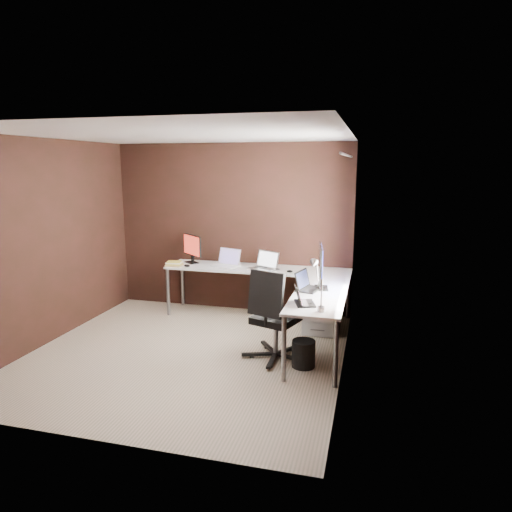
{
  "coord_description": "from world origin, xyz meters",
  "views": [
    {
      "loc": [
        2.05,
        -4.68,
        2.18
      ],
      "look_at": [
        0.6,
        0.95,
        1.02
      ],
      "focal_mm": 32.0,
      "sensor_mm": 36.0,
      "label": 1
    }
  ],
  "objects_px": {
    "laptop_silver": "(265,265)",
    "book_stack": "(174,264)",
    "laptop_black_small": "(302,300)",
    "laptop_white": "(227,262)",
    "office_chair": "(274,333)",
    "laptop_black_big": "(307,285)",
    "drawer_pedestal": "(320,309)",
    "wastebasket": "(304,354)",
    "monitor_right": "(320,264)",
    "monitor_left": "(192,247)",
    "desk_lamp": "(316,278)"
  },
  "relations": [
    {
      "from": "laptop_white",
      "to": "desk_lamp",
      "type": "bearing_deg",
      "value": -29.6
    },
    {
      "from": "monitor_left",
      "to": "desk_lamp",
      "type": "bearing_deg",
      "value": -1.52
    },
    {
      "from": "monitor_right",
      "to": "laptop_black_big",
      "type": "height_order",
      "value": "monitor_right"
    },
    {
      "from": "book_stack",
      "to": "office_chair",
      "type": "distance_m",
      "value": 2.17
    },
    {
      "from": "laptop_black_big",
      "to": "monitor_left",
      "type": "bearing_deg",
      "value": 75.39
    },
    {
      "from": "monitor_right",
      "to": "laptop_white",
      "type": "xyz_separation_m",
      "value": [
        -1.46,
        0.91,
        -0.24
      ]
    },
    {
      "from": "laptop_silver",
      "to": "desk_lamp",
      "type": "height_order",
      "value": "desk_lamp"
    },
    {
      "from": "laptop_silver",
      "to": "book_stack",
      "type": "relative_size",
      "value": 1.97
    },
    {
      "from": "drawer_pedestal",
      "to": "office_chair",
      "type": "distance_m",
      "value": 1.11
    },
    {
      "from": "wastebasket",
      "to": "laptop_white",
      "type": "bearing_deg",
      "value": 131.95
    },
    {
      "from": "laptop_white",
      "to": "book_stack",
      "type": "xyz_separation_m",
      "value": [
        -0.74,
        -0.2,
        -0.02
      ]
    },
    {
      "from": "monitor_left",
      "to": "book_stack",
      "type": "height_order",
      "value": "monitor_left"
    },
    {
      "from": "laptop_white",
      "to": "monitor_right",
      "type": "bearing_deg",
      "value": -12.78
    },
    {
      "from": "book_stack",
      "to": "wastebasket",
      "type": "height_order",
      "value": "book_stack"
    },
    {
      "from": "monitor_left",
      "to": "office_chair",
      "type": "relative_size",
      "value": 0.4
    },
    {
      "from": "laptop_white",
      "to": "wastebasket",
      "type": "relative_size",
      "value": 1.47
    },
    {
      "from": "drawer_pedestal",
      "to": "laptop_silver",
      "type": "height_order",
      "value": "laptop_silver"
    },
    {
      "from": "monitor_right",
      "to": "laptop_black_big",
      "type": "distance_m",
      "value": 0.3
    },
    {
      "from": "laptop_black_big",
      "to": "laptop_black_small",
      "type": "bearing_deg",
      "value": -161.14
    },
    {
      "from": "drawer_pedestal",
      "to": "laptop_white",
      "type": "distance_m",
      "value": 1.54
    },
    {
      "from": "laptop_black_small",
      "to": "book_stack",
      "type": "relative_size",
      "value": 1.39
    },
    {
      "from": "desk_lamp",
      "to": "office_chair",
      "type": "xyz_separation_m",
      "value": [
        -0.5,
        0.33,
        -0.75
      ]
    },
    {
      "from": "book_stack",
      "to": "office_chair",
      "type": "bearing_deg",
      "value": -34.26
    },
    {
      "from": "laptop_white",
      "to": "laptop_black_big",
      "type": "xyz_separation_m",
      "value": [
        1.31,
        -0.99,
        -0.0
      ]
    },
    {
      "from": "monitor_right",
      "to": "desk_lamp",
      "type": "xyz_separation_m",
      "value": [
        0.05,
        -0.81,
        0.03
      ]
    },
    {
      "from": "book_stack",
      "to": "office_chair",
      "type": "relative_size",
      "value": 0.22
    },
    {
      "from": "drawer_pedestal",
      "to": "monitor_right",
      "type": "height_order",
      "value": "monitor_right"
    },
    {
      "from": "laptop_silver",
      "to": "book_stack",
      "type": "xyz_separation_m",
      "value": [
        -1.33,
        -0.13,
        -0.02
      ]
    },
    {
      "from": "laptop_black_big",
      "to": "monitor_right",
      "type": "bearing_deg",
      "value": -46.16
    },
    {
      "from": "laptop_white",
      "to": "office_chair",
      "type": "distance_m",
      "value": 1.79
    },
    {
      "from": "laptop_black_big",
      "to": "office_chair",
      "type": "xyz_separation_m",
      "value": [
        -0.3,
        -0.4,
        -0.47
      ]
    },
    {
      "from": "drawer_pedestal",
      "to": "wastebasket",
      "type": "xyz_separation_m",
      "value": [
        -0.05,
        -1.16,
        -0.15
      ]
    },
    {
      "from": "desk_lamp",
      "to": "office_chair",
      "type": "height_order",
      "value": "desk_lamp"
    },
    {
      "from": "laptop_black_big",
      "to": "laptop_black_small",
      "type": "relative_size",
      "value": 1.18
    },
    {
      "from": "wastebasket",
      "to": "laptop_silver",
      "type": "bearing_deg",
      "value": 118.35
    },
    {
      "from": "desk_lamp",
      "to": "laptop_black_small",
      "type": "bearing_deg",
      "value": 144.22
    },
    {
      "from": "laptop_white",
      "to": "wastebasket",
      "type": "bearing_deg",
      "value": -28.92
    },
    {
      "from": "monitor_right",
      "to": "office_chair",
      "type": "height_order",
      "value": "monitor_right"
    },
    {
      "from": "laptop_white",
      "to": "laptop_black_big",
      "type": "relative_size",
      "value": 1.14
    },
    {
      "from": "desk_lamp",
      "to": "wastebasket",
      "type": "xyz_separation_m",
      "value": [
        -0.14,
        0.2,
        -0.91
      ]
    },
    {
      "from": "monitor_left",
      "to": "book_stack",
      "type": "distance_m",
      "value": 0.39
    },
    {
      "from": "monitor_right",
      "to": "laptop_black_big",
      "type": "relative_size",
      "value": 1.65
    },
    {
      "from": "monitor_right",
      "to": "laptop_silver",
      "type": "xyz_separation_m",
      "value": [
        -0.88,
        0.84,
        -0.24
      ]
    },
    {
      "from": "office_chair",
      "to": "monitor_left",
      "type": "bearing_deg",
      "value": 155.03
    },
    {
      "from": "laptop_black_small",
      "to": "book_stack",
      "type": "bearing_deg",
      "value": 39.12
    },
    {
      "from": "book_stack",
      "to": "monitor_right",
      "type": "bearing_deg",
      "value": -17.85
    },
    {
      "from": "laptop_black_big",
      "to": "wastebasket",
      "type": "bearing_deg",
      "value": -159.0
    },
    {
      "from": "drawer_pedestal",
      "to": "monitor_left",
      "type": "xyz_separation_m",
      "value": [
        -1.99,
        0.44,
        0.67
      ]
    },
    {
      "from": "laptop_white",
      "to": "laptop_black_small",
      "type": "xyz_separation_m",
      "value": [
        1.35,
        -1.58,
        -0.01
      ]
    },
    {
      "from": "drawer_pedestal",
      "to": "office_chair",
      "type": "bearing_deg",
      "value": -111.42
    }
  ]
}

